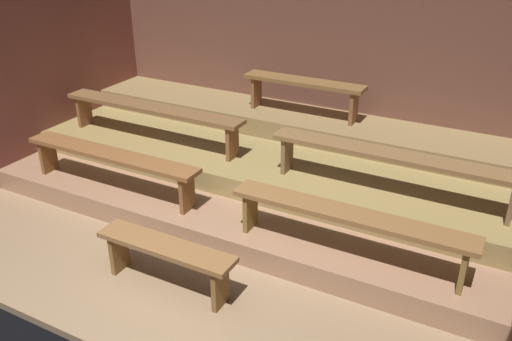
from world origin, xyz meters
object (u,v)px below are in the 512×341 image
object	(u,v)px
bench_lower_left	(111,159)
bench_middle_right	(392,159)
bench_floor_center	(166,254)
bench_upper_center	(304,87)
bench_lower_right	(349,220)
bench_middle_left	(152,111)

from	to	relation	value
bench_lower_left	bench_middle_right	size ratio (longest dim) A/B	0.89
bench_floor_center	bench_upper_center	xyz separation A→B (m)	(0.03, 3.12, 0.78)
bench_floor_center	bench_lower_right	distance (m)	1.77
bench_floor_center	bench_upper_center	world-z (taller)	bench_upper_center
bench_lower_left	bench_lower_right	xyz separation A→B (m)	(2.94, 0.00, 0.00)
bench_floor_center	bench_lower_right	xyz separation A→B (m)	(1.46, 0.95, 0.28)
bench_lower_left	bench_floor_center	bearing A→B (deg)	-32.66
bench_middle_right	bench_upper_center	size ratio (longest dim) A/B	1.60
bench_floor_center	bench_middle_left	xyz separation A→B (m)	(-1.60, 1.91, 0.55)
bench_lower_left	bench_middle_left	bearing A→B (deg)	96.93
bench_lower_left	bench_lower_right	distance (m)	2.94
bench_floor_center	bench_middle_left	size ratio (longest dim) A/B	0.53
bench_middle_left	bench_middle_right	world-z (taller)	same
bench_upper_center	bench_middle_right	bearing A→B (deg)	-38.11
bench_lower_right	bench_upper_center	size ratio (longest dim) A/B	1.42
bench_floor_center	bench_lower_right	bearing A→B (deg)	32.94
bench_middle_left	bench_middle_right	bearing A→B (deg)	0.00
bench_upper_center	bench_lower_right	bearing A→B (deg)	-56.60
bench_lower_right	bench_middle_right	world-z (taller)	bench_middle_right
bench_lower_left	bench_upper_center	bearing A→B (deg)	55.29
bench_lower_right	bench_middle_left	bearing A→B (deg)	162.59
bench_lower_right	bench_middle_right	bearing A→B (deg)	83.07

